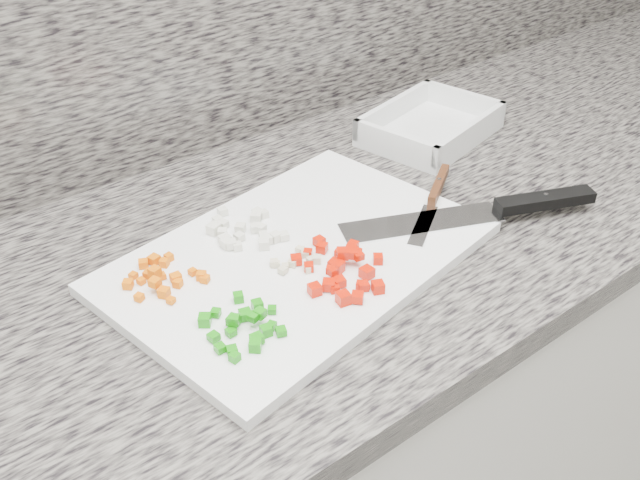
% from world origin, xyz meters
% --- Properties ---
extents(countertop, '(3.96, 0.64, 0.04)m').
position_xyz_m(countertop, '(0.00, 1.44, 0.88)').
color(countertop, '#615D56').
rests_on(countertop, cabinet).
extents(cutting_board, '(0.52, 0.39, 0.02)m').
position_xyz_m(cutting_board, '(0.07, 1.39, 0.91)').
color(cutting_board, white).
rests_on(cutting_board, countertop).
extents(carrot_pile, '(0.09, 0.10, 0.02)m').
position_xyz_m(carrot_pile, '(-0.09, 1.45, 0.92)').
color(carrot_pile, '#DD5F04').
rests_on(carrot_pile, cutting_board).
extents(onion_pile, '(0.09, 0.12, 0.01)m').
position_xyz_m(onion_pile, '(0.04, 1.47, 0.92)').
color(onion_pile, silver).
rests_on(onion_pile, cutting_board).
extents(green_pepper_pile, '(0.09, 0.10, 0.02)m').
position_xyz_m(green_pepper_pile, '(-0.06, 1.31, 0.92)').
color(green_pepper_pile, '#16830B').
rests_on(green_pepper_pile, cutting_board).
extents(red_pepper_pile, '(0.12, 0.13, 0.02)m').
position_xyz_m(red_pepper_pile, '(0.09, 1.32, 0.92)').
color(red_pepper_pile, red).
rests_on(red_pepper_pile, cutting_board).
extents(garlic_pile, '(0.06, 0.05, 0.01)m').
position_xyz_m(garlic_pile, '(0.05, 1.37, 0.92)').
color(garlic_pile, beige).
rests_on(garlic_pile, cutting_board).
extents(chef_knife, '(0.35, 0.18, 0.02)m').
position_xyz_m(chef_knife, '(0.35, 1.30, 0.92)').
color(chef_knife, silver).
rests_on(chef_knife, cutting_board).
extents(paring_knife, '(0.18, 0.13, 0.02)m').
position_xyz_m(paring_knife, '(0.30, 1.38, 0.92)').
color(paring_knife, silver).
rests_on(paring_knife, cutting_board).
extents(tray, '(0.26, 0.21, 0.05)m').
position_xyz_m(tray, '(0.46, 1.55, 0.92)').
color(tray, silver).
rests_on(tray, countertop).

